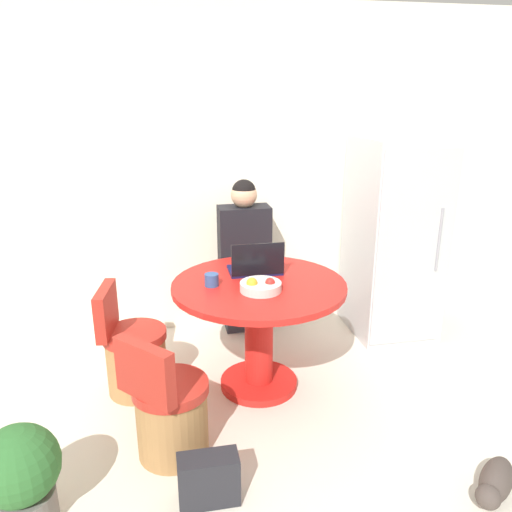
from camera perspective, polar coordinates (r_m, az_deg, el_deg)
ground_plane at (r=3.33m, az=2.04°, el=-17.37°), size 12.00×12.00×0.00m
wall_back at (r=4.10m, az=-2.15°, el=9.29°), size 7.00×0.06×2.60m
refrigerator at (r=4.20m, az=15.45°, el=1.94°), size 0.63×0.72×1.61m
dining_table at (r=3.32m, az=0.34°, el=-6.77°), size 1.13×1.13×0.76m
chair_near_left_corner at (r=2.91m, az=-9.85°, el=-17.28°), size 0.49×0.48×0.75m
chair_left_side at (r=3.49m, az=-13.82°, el=-10.98°), size 0.43×0.42×0.75m
person_seated at (r=3.98m, az=-1.37°, el=0.33°), size 0.40×0.37×1.31m
laptop at (r=3.38m, az=-0.04°, el=-1.21°), size 0.35×0.24×0.23m
fruit_bowl at (r=3.09m, az=0.52°, el=-3.46°), size 0.26×0.26×0.09m
coffee_cup at (r=3.18m, az=-5.10°, el=-2.74°), size 0.09×0.09×0.08m
cat at (r=2.96m, az=25.66°, el=-22.27°), size 0.36×0.34×0.19m
potted_plant at (r=2.71m, az=-25.35°, el=-21.58°), size 0.37×0.37×0.51m
handbag at (r=2.69m, az=-5.44°, el=-24.05°), size 0.30×0.14×0.26m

